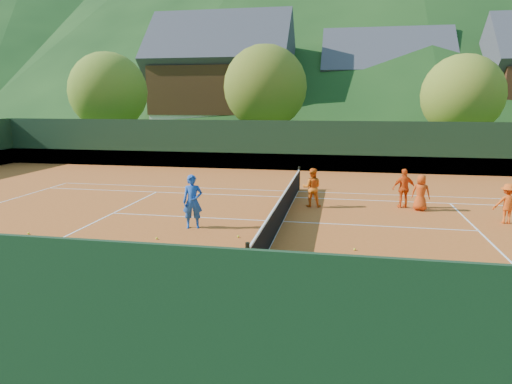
% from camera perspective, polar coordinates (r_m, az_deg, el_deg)
% --- Properties ---
extents(ground, '(400.00, 400.00, 0.00)m').
position_cam_1_polar(ground, '(15.98, 3.32, -3.77)').
color(ground, '#2A541A').
rests_on(ground, ground).
extents(clay_court, '(40.00, 24.00, 0.02)m').
position_cam_1_polar(clay_court, '(15.98, 3.32, -3.73)').
color(clay_court, '#AF511C').
rests_on(clay_court, ground).
extents(coach, '(0.74, 0.59, 1.78)m').
position_cam_1_polar(coach, '(15.12, -7.93, -1.19)').
color(coach, '#1B4DB3').
rests_on(coach, clay_court).
extents(student_a, '(0.78, 0.63, 1.55)m').
position_cam_1_polar(student_a, '(18.16, 7.00, 0.56)').
color(student_a, orange).
rests_on(student_a, clay_court).
extents(student_b, '(0.97, 0.58, 1.55)m').
position_cam_1_polar(student_b, '(18.76, 18.01, 0.44)').
color(student_b, '#F95D16').
rests_on(student_b, clay_court).
extents(student_c, '(0.77, 0.60, 1.39)m').
position_cam_1_polar(student_c, '(18.51, 19.91, -0.08)').
color(student_c, '#D04612').
rests_on(student_c, clay_court).
extents(student_d, '(0.92, 0.56, 1.38)m').
position_cam_1_polar(student_d, '(17.79, 28.93, -1.28)').
color(student_d, '#ED5615').
rests_on(student_d, clay_court).
extents(tennis_ball_1, '(0.07, 0.07, 0.07)m').
position_cam_1_polar(tennis_ball_1, '(10.13, 2.50, -12.55)').
color(tennis_ball_1, yellow).
rests_on(tennis_ball_1, clay_court).
extents(tennis_ball_2, '(0.07, 0.07, 0.07)m').
position_cam_1_polar(tennis_ball_2, '(8.13, -4.31, -18.97)').
color(tennis_ball_2, yellow).
rests_on(tennis_ball_2, clay_court).
extents(tennis_ball_4, '(0.07, 0.07, 0.07)m').
position_cam_1_polar(tennis_ball_4, '(8.41, -23.67, -18.88)').
color(tennis_ball_4, yellow).
rests_on(tennis_ball_4, clay_court).
extents(tennis_ball_5, '(0.07, 0.07, 0.07)m').
position_cam_1_polar(tennis_ball_5, '(9.07, 11.86, -15.80)').
color(tennis_ball_5, yellow).
rests_on(tennis_ball_5, clay_court).
extents(tennis_ball_6, '(0.07, 0.07, 0.07)m').
position_cam_1_polar(tennis_ball_6, '(14.11, -2.24, -5.58)').
color(tennis_ball_6, yellow).
rests_on(tennis_ball_6, clay_court).
extents(tennis_ball_8, '(0.07, 0.07, 0.07)m').
position_cam_1_polar(tennis_ball_8, '(8.95, -10.16, -16.13)').
color(tennis_ball_8, yellow).
rests_on(tennis_ball_8, clay_court).
extents(tennis_ball_11, '(0.07, 0.07, 0.07)m').
position_cam_1_polar(tennis_ball_11, '(13.22, 12.23, -7.02)').
color(tennis_ball_11, yellow).
rests_on(tennis_ball_11, clay_court).
extents(tennis_ball_12, '(0.07, 0.07, 0.07)m').
position_cam_1_polar(tennis_ball_12, '(8.97, -2.70, -15.86)').
color(tennis_ball_12, yellow).
rests_on(tennis_ball_12, clay_court).
extents(tennis_ball_16, '(0.07, 0.07, 0.07)m').
position_cam_1_polar(tennis_ball_16, '(16.11, -26.57, -4.65)').
color(tennis_ball_16, yellow).
rests_on(tennis_ball_16, clay_court).
extents(tennis_ball_17, '(0.07, 0.07, 0.07)m').
position_cam_1_polar(tennis_ball_17, '(14.24, -12.31, -5.68)').
color(tennis_ball_17, yellow).
rests_on(tennis_ball_17, clay_court).
extents(tennis_ball_18, '(0.07, 0.07, 0.07)m').
position_cam_1_polar(tennis_ball_18, '(11.94, 15.77, -9.21)').
color(tennis_ball_18, yellow).
rests_on(tennis_ball_18, clay_court).
extents(tennis_ball_19, '(0.07, 0.07, 0.07)m').
position_cam_1_polar(tennis_ball_19, '(9.37, 8.38, -14.74)').
color(tennis_ball_19, yellow).
rests_on(tennis_ball_19, clay_court).
extents(court_lines, '(23.83, 11.03, 0.00)m').
position_cam_1_polar(court_lines, '(15.97, 3.32, -3.69)').
color(court_lines, silver).
rests_on(court_lines, clay_court).
extents(tennis_net, '(0.10, 12.07, 1.10)m').
position_cam_1_polar(tennis_net, '(15.85, 3.34, -1.95)').
color(tennis_net, black).
rests_on(tennis_net, clay_court).
extents(perimeter_fence, '(40.40, 24.24, 3.00)m').
position_cam_1_polar(perimeter_fence, '(15.70, 3.37, 0.71)').
color(perimeter_fence, black).
rests_on(perimeter_fence, clay_court).
extents(chalet_left, '(13.80, 9.93, 12.92)m').
position_cam_1_polar(chalet_left, '(46.88, -4.19, 13.10)').
color(chalet_left, beige).
rests_on(chalet_left, ground).
extents(chalet_mid, '(12.65, 8.82, 11.45)m').
position_cam_1_polar(chalet_mid, '(49.48, 15.73, 11.86)').
color(chalet_mid, beige).
rests_on(chalet_mid, ground).
extents(tree_a, '(6.00, 6.00, 7.88)m').
position_cam_1_polar(tree_a, '(37.84, -18.02, 11.85)').
color(tree_a, '#41291A').
rests_on(tree_a, ground).
extents(tree_b, '(6.40, 6.40, 8.40)m').
position_cam_1_polar(tree_b, '(35.82, 1.15, 12.97)').
color(tree_b, '#3C2618').
rests_on(tree_b, ground).
extents(tree_c, '(5.60, 5.60, 7.35)m').
position_cam_1_polar(tree_c, '(35.24, 24.36, 10.96)').
color(tree_c, '#3D2818').
rests_on(tree_c, ground).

